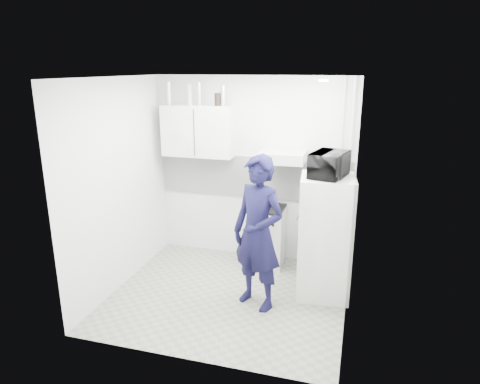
# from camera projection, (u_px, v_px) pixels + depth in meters

# --- Properties ---
(floor) EXTENTS (2.80, 2.80, 0.00)m
(floor) POSITION_uv_depth(u_px,v_px,m) (228.00, 295.00, 5.26)
(floor) COLOR gray
(floor) RESTS_ON ground
(ceiling) EXTENTS (2.80, 2.80, 0.00)m
(ceiling) POSITION_uv_depth(u_px,v_px,m) (226.00, 77.00, 4.53)
(ceiling) COLOR white
(ceiling) RESTS_ON wall_back
(wall_back) EXTENTS (2.80, 0.00, 2.80)m
(wall_back) POSITION_uv_depth(u_px,v_px,m) (254.00, 170.00, 6.05)
(wall_back) COLOR silver
(wall_back) RESTS_ON floor
(wall_left) EXTENTS (0.00, 2.60, 2.60)m
(wall_left) POSITION_uv_depth(u_px,v_px,m) (119.00, 186.00, 5.26)
(wall_left) COLOR silver
(wall_left) RESTS_ON floor
(wall_right) EXTENTS (0.00, 2.60, 2.60)m
(wall_right) POSITION_uv_depth(u_px,v_px,m) (353.00, 205.00, 4.53)
(wall_right) COLOR silver
(wall_right) RESTS_ON floor
(person) EXTENTS (0.77, 0.66, 1.80)m
(person) POSITION_uv_depth(u_px,v_px,m) (258.00, 233.00, 4.83)
(person) COLOR black
(person) RESTS_ON floor
(stove) EXTENTS (0.51, 0.51, 0.82)m
(stove) POSITION_uv_depth(u_px,v_px,m) (266.00, 237.00, 6.01)
(stove) COLOR beige
(stove) RESTS_ON floor
(fridge) EXTENTS (0.68, 0.68, 1.49)m
(fridge) POSITION_uv_depth(u_px,v_px,m) (325.00, 237.00, 5.12)
(fridge) COLOR white
(fridge) RESTS_ON floor
(stove_top) EXTENTS (0.49, 0.49, 0.03)m
(stove_top) POSITION_uv_depth(u_px,v_px,m) (266.00, 208.00, 5.89)
(stove_top) COLOR black
(stove_top) RESTS_ON stove
(saucepan) EXTENTS (0.16, 0.16, 0.09)m
(saucepan) POSITION_uv_depth(u_px,v_px,m) (265.00, 204.00, 5.89)
(saucepan) COLOR silver
(saucepan) RESTS_ON stove_top
(microwave) EXTENTS (0.59, 0.46, 0.29)m
(microwave) POSITION_uv_depth(u_px,v_px,m) (329.00, 165.00, 4.87)
(microwave) COLOR black
(microwave) RESTS_ON fridge
(bottle_a) EXTENTS (0.07, 0.07, 0.31)m
(bottle_a) POSITION_uv_depth(u_px,v_px,m) (169.00, 93.00, 5.90)
(bottle_a) COLOR silver
(bottle_a) RESTS_ON upper_cabinet
(bottle_c) EXTENTS (0.07, 0.07, 0.28)m
(bottle_c) POSITION_uv_depth(u_px,v_px,m) (190.00, 95.00, 5.82)
(bottle_c) COLOR #B2B7BC
(bottle_c) RESTS_ON upper_cabinet
(bottle_d) EXTENTS (0.07, 0.07, 0.31)m
(bottle_d) POSITION_uv_depth(u_px,v_px,m) (199.00, 94.00, 5.78)
(bottle_d) COLOR silver
(bottle_d) RESTS_ON upper_cabinet
(canister_b) EXTENTS (0.09, 0.09, 0.17)m
(canister_b) POSITION_uv_depth(u_px,v_px,m) (218.00, 99.00, 5.73)
(canister_b) COLOR black
(canister_b) RESTS_ON upper_cabinet
(bottle_e) EXTENTS (0.07, 0.07, 0.27)m
(bottle_e) POSITION_uv_depth(u_px,v_px,m) (223.00, 96.00, 5.70)
(bottle_e) COLOR silver
(bottle_e) RESTS_ON upper_cabinet
(upper_cabinet) EXTENTS (1.00, 0.35, 0.70)m
(upper_cabinet) POSITION_uv_depth(u_px,v_px,m) (199.00, 131.00, 5.93)
(upper_cabinet) COLOR white
(upper_cabinet) RESTS_ON wall_back
(range_hood) EXTENTS (0.60, 0.50, 0.14)m
(range_hood) POSITION_uv_depth(u_px,v_px,m) (283.00, 157.00, 5.62)
(range_hood) COLOR beige
(range_hood) RESTS_ON wall_back
(backsplash) EXTENTS (2.74, 0.03, 0.60)m
(backsplash) POSITION_uv_depth(u_px,v_px,m) (254.00, 177.00, 6.06)
(backsplash) COLOR white
(backsplash) RESTS_ON wall_back
(pipe_a) EXTENTS (0.05, 0.05, 2.60)m
(pipe_a) POSITION_uv_depth(u_px,v_px,m) (348.00, 178.00, 5.63)
(pipe_a) COLOR beige
(pipe_a) RESTS_ON floor
(pipe_b) EXTENTS (0.04, 0.04, 2.60)m
(pipe_b) POSITION_uv_depth(u_px,v_px,m) (339.00, 177.00, 5.67)
(pipe_b) COLOR beige
(pipe_b) RESTS_ON floor
(ceiling_spot_fixture) EXTENTS (0.10, 0.10, 0.02)m
(ceiling_spot_fixture) POSITION_uv_depth(u_px,v_px,m) (323.00, 80.00, 4.46)
(ceiling_spot_fixture) COLOR white
(ceiling_spot_fixture) RESTS_ON ceiling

